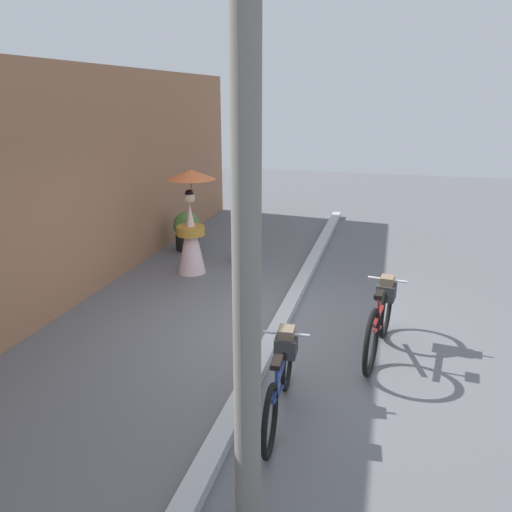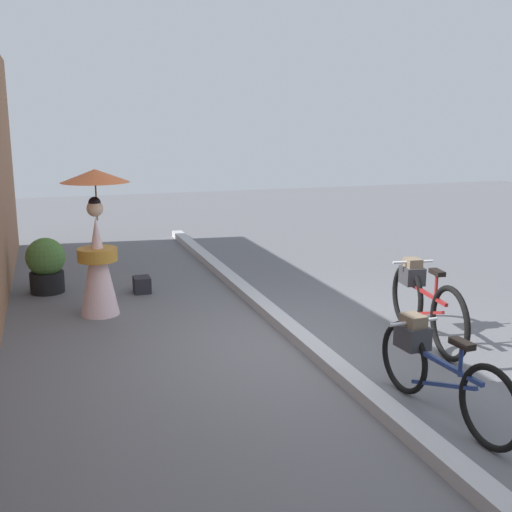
# 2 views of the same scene
# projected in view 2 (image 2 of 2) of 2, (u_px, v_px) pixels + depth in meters

# --- Properties ---
(ground_plane) EXTENTS (30.00, 30.00, 0.00)m
(ground_plane) POSITION_uv_depth(u_px,v_px,m) (306.00, 348.00, 6.72)
(ground_plane) COLOR slate
(sidewalk_curb) EXTENTS (14.00, 0.20, 0.12)m
(sidewalk_curb) POSITION_uv_depth(u_px,v_px,m) (306.00, 342.00, 6.71)
(sidewalk_curb) COLOR #B2B2B7
(sidewalk_curb) RESTS_ON ground_plane
(bicycle_near_officer) EXTENTS (1.72, 0.48, 0.76)m
(bicycle_near_officer) POSITION_uv_depth(u_px,v_px,m) (435.00, 367.00, 5.16)
(bicycle_near_officer) COLOR black
(bicycle_near_officer) RESTS_ON ground_plane
(bicycle_far_side) EXTENTS (1.78, 0.48, 0.87)m
(bicycle_far_side) POSITION_uv_depth(u_px,v_px,m) (424.00, 302.00, 6.84)
(bicycle_far_side) COLOR black
(bicycle_far_side) RESTS_ON ground_plane
(person_with_parasol) EXTENTS (0.84, 0.84, 1.82)m
(person_with_parasol) POSITION_uv_depth(u_px,v_px,m) (97.00, 241.00, 7.70)
(person_with_parasol) COLOR silver
(person_with_parasol) RESTS_ON ground_plane
(potted_plant_by_door) EXTENTS (0.56, 0.54, 0.79)m
(potted_plant_by_door) POSITION_uv_depth(u_px,v_px,m) (47.00, 264.00, 8.82)
(potted_plant_by_door) COLOR black
(potted_plant_by_door) RESTS_ON ground_plane
(backpack_on_pavement) EXTENTS (0.28, 0.23, 0.23)m
(backpack_on_pavement) POSITION_uv_depth(u_px,v_px,m) (142.00, 284.00, 8.86)
(backpack_on_pavement) COLOR #26262D
(backpack_on_pavement) RESTS_ON ground_plane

